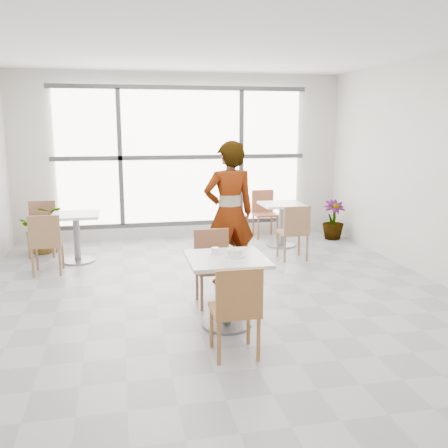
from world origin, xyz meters
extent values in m
plane|color=#9E9EA5|center=(0.00, 0.00, 0.00)|extent=(7.00, 7.00, 0.00)
plane|color=white|center=(0.00, 0.00, 3.00)|extent=(7.00, 7.00, 0.00)
plane|color=silver|center=(0.00, 3.50, 1.50)|extent=(6.00, 0.00, 6.00)
plane|color=silver|center=(0.00, -3.50, 1.50)|extent=(6.00, 0.00, 6.00)
cube|color=white|center=(0.00, 3.44, 1.50)|extent=(4.40, 0.04, 2.40)
cube|color=#3F3F42|center=(0.00, 3.41, 1.50)|extent=(4.60, 0.05, 0.08)
cube|color=#3F3F42|center=(-1.10, 3.41, 1.50)|extent=(0.08, 0.05, 2.40)
cube|color=#3F3F42|center=(1.10, 3.41, 1.50)|extent=(0.08, 0.05, 2.40)
cube|color=#3F3F42|center=(0.00, 3.41, 0.28)|extent=(4.60, 0.05, 0.08)
cube|color=#3F3F42|center=(0.00, 3.41, 2.72)|extent=(4.60, 0.05, 0.08)
cube|color=silver|center=(-0.07, -0.78, 0.73)|extent=(0.80, 0.80, 0.04)
cylinder|color=slate|center=(-0.07, -0.78, 0.35)|extent=(0.10, 0.10, 0.71)
cylinder|color=slate|center=(-0.07, -0.78, 0.01)|extent=(0.52, 0.52, 0.03)
cube|color=olive|center=(-0.14, -1.43, 0.43)|extent=(0.42, 0.42, 0.04)
cube|color=olive|center=(-0.14, -1.62, 0.66)|extent=(0.42, 0.04, 0.42)
cylinder|color=olive|center=(0.04, -1.25, 0.21)|extent=(0.04, 0.04, 0.41)
cylinder|color=olive|center=(0.04, -1.61, 0.21)|extent=(0.04, 0.04, 0.41)
cylinder|color=olive|center=(-0.32, -1.25, 0.21)|extent=(0.04, 0.04, 0.41)
cylinder|color=olive|center=(-0.32, -1.61, 0.21)|extent=(0.04, 0.04, 0.41)
cube|color=brown|center=(-0.08, -0.12, 0.43)|extent=(0.42, 0.42, 0.04)
cube|color=brown|center=(-0.08, 0.07, 0.66)|extent=(0.42, 0.04, 0.42)
cylinder|color=brown|center=(-0.26, -0.30, 0.21)|extent=(0.04, 0.04, 0.41)
cylinder|color=brown|center=(-0.26, 0.06, 0.21)|extent=(0.04, 0.04, 0.41)
cylinder|color=brown|center=(0.10, -0.30, 0.21)|extent=(0.04, 0.04, 0.41)
cylinder|color=brown|center=(0.10, 0.06, 0.21)|extent=(0.04, 0.04, 0.41)
cylinder|color=white|center=(0.02, -0.77, 0.76)|extent=(0.21, 0.21, 0.01)
cylinder|color=white|center=(0.02, -0.77, 0.80)|extent=(0.16, 0.16, 0.07)
torus|color=white|center=(0.02, -0.77, 0.83)|extent=(0.16, 0.16, 0.01)
cylinder|color=#D3BD8A|center=(0.02, -0.77, 0.80)|extent=(0.14, 0.14, 0.05)
cylinder|color=beige|center=(-0.01, -0.79, 0.83)|extent=(0.03, 0.03, 0.02)
cylinder|color=beige|center=(0.01, -0.77, 0.84)|extent=(0.03, 0.03, 0.02)
cylinder|color=beige|center=(0.02, -0.76, 0.83)|extent=(0.03, 0.03, 0.01)
cylinder|color=beige|center=(0.01, -0.77, 0.83)|extent=(0.03, 0.03, 0.02)
cylinder|color=#F6DF9E|center=(0.00, -0.79, 0.83)|extent=(0.03, 0.03, 0.01)
cylinder|color=beige|center=(-0.01, -0.78, 0.83)|extent=(0.03, 0.03, 0.01)
cylinder|color=beige|center=(0.02, -0.77, 0.83)|extent=(0.03, 0.03, 0.02)
cylinder|color=beige|center=(-0.02, -0.75, 0.83)|extent=(0.03, 0.03, 0.02)
cylinder|color=#F2E59C|center=(0.03, -0.76, 0.83)|extent=(0.03, 0.03, 0.02)
cylinder|color=beige|center=(0.01, -0.76, 0.83)|extent=(0.03, 0.03, 0.02)
cylinder|color=beige|center=(0.01, -0.76, 0.82)|extent=(0.03, 0.03, 0.02)
cylinder|color=beige|center=(-0.01, -0.75, 0.84)|extent=(0.03, 0.03, 0.01)
cylinder|color=beige|center=(0.01, -0.77, 0.83)|extent=(0.03, 0.03, 0.02)
cylinder|color=beige|center=(0.02, -0.81, 0.83)|extent=(0.03, 0.03, 0.02)
cylinder|color=white|center=(-0.17, -0.62, 0.75)|extent=(0.13, 0.13, 0.01)
cylinder|color=white|center=(-0.17, -0.62, 0.79)|extent=(0.08, 0.08, 0.06)
torus|color=white|center=(-0.12, -0.62, 0.79)|extent=(0.05, 0.01, 0.05)
cylinder|color=black|center=(-0.17, -0.62, 0.81)|extent=(0.07, 0.07, 0.00)
cube|color=silver|center=(-0.12, -0.64, 0.76)|extent=(0.09, 0.05, 0.00)
sphere|color=silver|center=(-0.08, -0.63, 0.76)|extent=(0.02, 0.02, 0.02)
imported|color=black|center=(0.27, 0.64, 0.94)|extent=(0.73, 0.52, 1.89)
cube|color=white|center=(-1.80, 2.14, 0.73)|extent=(0.70, 0.70, 0.04)
cylinder|color=gray|center=(-1.80, 2.14, 0.35)|extent=(0.10, 0.10, 0.71)
cylinder|color=gray|center=(-1.80, 2.14, 0.01)|extent=(0.52, 0.52, 0.03)
cube|color=white|center=(1.60, 2.47, 0.73)|extent=(0.70, 0.70, 0.04)
cylinder|color=gray|center=(1.60, 2.47, 0.35)|extent=(0.10, 0.10, 0.71)
cylinder|color=gray|center=(1.60, 2.47, 0.01)|extent=(0.52, 0.52, 0.03)
cube|color=#8D6846|center=(-2.16, 1.59, 0.43)|extent=(0.42, 0.42, 0.04)
cube|color=#8D6846|center=(-2.16, 1.40, 0.66)|extent=(0.42, 0.04, 0.42)
cylinder|color=#8D6846|center=(-1.98, 1.77, 0.21)|extent=(0.04, 0.04, 0.41)
cylinder|color=#8D6846|center=(-1.98, 1.41, 0.21)|extent=(0.04, 0.04, 0.41)
cylinder|color=#8D6846|center=(-2.34, 1.77, 0.21)|extent=(0.04, 0.04, 0.41)
cylinder|color=#8D6846|center=(-2.34, 1.41, 0.21)|extent=(0.04, 0.04, 0.41)
cube|color=brown|center=(-2.38, 2.60, 0.43)|extent=(0.42, 0.42, 0.04)
cube|color=brown|center=(-2.38, 2.79, 0.66)|extent=(0.42, 0.04, 0.42)
cylinder|color=brown|center=(-2.56, 2.42, 0.21)|extent=(0.04, 0.04, 0.41)
cylinder|color=brown|center=(-2.56, 2.78, 0.21)|extent=(0.04, 0.04, 0.41)
cylinder|color=brown|center=(-2.20, 2.42, 0.21)|extent=(0.04, 0.04, 0.41)
cylinder|color=brown|center=(-2.20, 2.78, 0.21)|extent=(0.04, 0.04, 0.41)
cube|color=#8D6745|center=(1.49, 1.60, 0.43)|extent=(0.42, 0.42, 0.04)
cube|color=#8D6745|center=(1.49, 1.41, 0.66)|extent=(0.42, 0.04, 0.42)
cylinder|color=#8D6745|center=(1.67, 1.78, 0.21)|extent=(0.04, 0.04, 0.41)
cylinder|color=#8D6745|center=(1.67, 1.42, 0.21)|extent=(0.04, 0.04, 0.41)
cylinder|color=#8D6745|center=(1.31, 1.78, 0.21)|extent=(0.04, 0.04, 0.41)
cylinder|color=#8D6745|center=(1.31, 1.42, 0.21)|extent=(0.04, 0.04, 0.41)
cube|color=#9F5B3C|center=(1.51, 3.18, 0.43)|extent=(0.42, 0.42, 0.04)
cube|color=#9F5B3C|center=(1.51, 3.37, 0.66)|extent=(0.42, 0.04, 0.42)
cylinder|color=#9F5B3C|center=(1.33, 3.00, 0.21)|extent=(0.04, 0.04, 0.41)
cylinder|color=#9F5B3C|center=(1.33, 3.36, 0.21)|extent=(0.04, 0.04, 0.41)
cylinder|color=#9F5B3C|center=(1.69, 3.00, 0.21)|extent=(0.04, 0.04, 0.41)
cylinder|color=#9F5B3C|center=(1.69, 3.36, 0.21)|extent=(0.04, 0.04, 0.41)
imported|color=#5E894C|center=(-2.38, 2.83, 0.39)|extent=(0.79, 0.72, 0.79)
imported|color=#4F773D|center=(2.70, 2.77, 0.36)|extent=(0.41, 0.41, 0.72)
camera|label=1|loc=(-1.11, -5.60, 2.09)|focal=39.83mm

